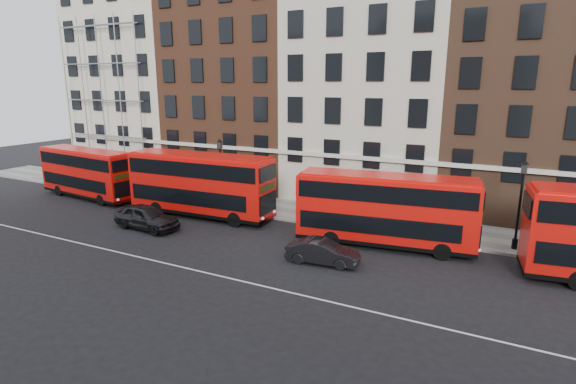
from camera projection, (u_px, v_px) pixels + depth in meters
The scene contains 13 objects.
ground at pixel (268, 268), 24.19m from camera, with size 120.00×120.00×0.00m, color black.
pavement at pixel (338, 217), 33.24m from camera, with size 80.00×5.00×0.15m, color slate.
kerb at pixel (325, 226), 31.08m from camera, with size 80.00×0.30×0.16m, color gray.
road_centre_line at pixel (248, 283), 22.46m from camera, with size 70.00×0.12×0.01m, color white.
building_terrace at pixel (370, 76), 37.32m from camera, with size 64.00×11.95×22.00m.
bus_a at pixel (87, 172), 38.46m from camera, with size 10.23×3.45×4.22m.
bus_b at pixel (200, 183), 33.02m from camera, with size 11.30×3.23×4.70m.
bus_c at pixel (385, 209), 26.91m from camera, with size 10.81×3.93×4.44m.
car_rear at pixel (147, 217), 30.57m from camera, with size 1.96×4.87×1.66m, color black.
car_front at pixel (323, 252), 24.74m from camera, with size 1.40×4.02×1.33m, color black.
lamp_post_left at pixel (221, 169), 35.39m from camera, with size 0.44×0.44×5.33m.
lamp_post_right at pixel (520, 201), 25.94m from camera, with size 0.44×0.44×5.33m.
iron_railings at pixel (349, 202), 35.00m from camera, with size 6.60×0.06×1.00m, color black, non-canonical shape.
Camera 1 is at (11.24, -19.53, 9.78)m, focal length 28.00 mm.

